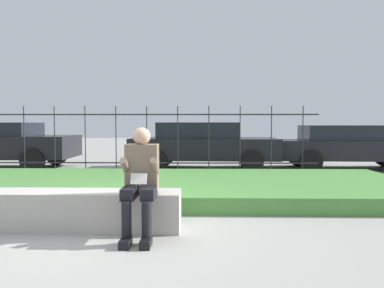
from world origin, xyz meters
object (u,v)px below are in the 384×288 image
person_seated_reader (141,177)px  stone_bench (69,212)px  car_parked_center (203,144)px  car_parked_right (349,146)px

person_seated_reader → stone_bench: bearing=163.0°
person_seated_reader → car_parked_center: 6.64m
stone_bench → person_seated_reader: size_ratio=2.19×
car_parked_center → stone_bench: bearing=-102.4°
stone_bench → car_parked_right: bearing=46.7°
stone_bench → car_parked_center: car_parked_center is taller
stone_bench → person_seated_reader: bearing=-17.0°
stone_bench → car_parked_right: size_ratio=0.64×
stone_bench → car_parked_center: size_ratio=0.65×
person_seated_reader → car_parked_right: size_ratio=0.29×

